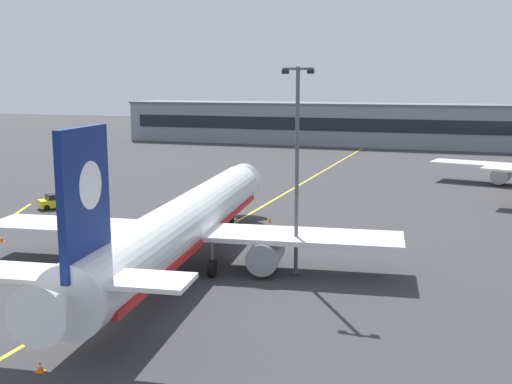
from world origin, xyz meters
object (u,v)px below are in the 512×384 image
service_car_fourth (58,201)px  safety_cone_by_nose_gear (270,219)px  airliner_foreground (185,224)px  safety_cone_by_tail (40,367)px  safety_cone_by_port_wing (2,238)px  apron_lamp_post (297,169)px

service_car_fourth → safety_cone_by_nose_gear: bearing=2.2°
airliner_foreground → safety_cone_by_tail: size_ratio=75.38×
safety_cone_by_nose_gear → airliner_foreground: bearing=-94.1°
safety_cone_by_port_wing → safety_cone_by_tail: (19.54, -19.93, 0.00)m
apron_lamp_post → safety_cone_by_port_wing: (-26.99, 0.76, -7.47)m
airliner_foreground → apron_lamp_post: 9.44m
airliner_foreground → apron_lamp_post: size_ratio=2.80×
safety_cone_by_nose_gear → safety_cone_by_port_wing: 24.97m
safety_cone_by_nose_gear → safety_cone_by_port_wing: (-19.92, -15.06, 0.00)m
safety_cone_by_nose_gear → safety_cone_by_port_wing: size_ratio=1.00×
safety_cone_by_tail → airliner_foreground: bearing=92.7°
service_car_fourth → airliner_foreground: bearing=-34.8°
airliner_foreground → safety_cone_by_nose_gear: (1.22, 17.01, -3.11)m
service_car_fourth → safety_cone_by_port_wing: service_car_fourth is taller
apron_lamp_post → safety_cone_by_nose_gear: apron_lamp_post is taller
airliner_foreground → safety_cone_by_nose_gear: size_ratio=75.38×
airliner_foreground → service_car_fourth: bearing=145.2°
apron_lamp_post → service_car_fourth: 35.46m
airliner_foreground → safety_cone_by_port_wing: 19.06m
safety_cone_by_nose_gear → safety_cone_by_tail: size_ratio=1.00×
service_car_fourth → safety_cone_by_tail: size_ratio=8.06×
service_car_fourth → safety_cone_by_nose_gear: service_car_fourth is taller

